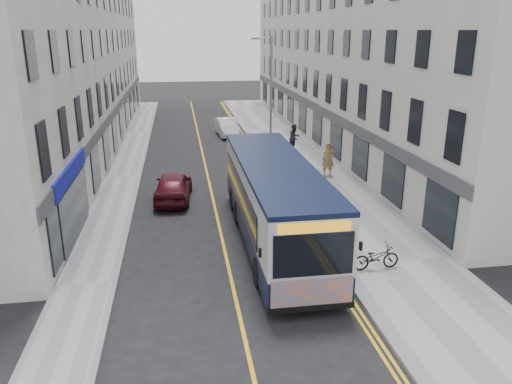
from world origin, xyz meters
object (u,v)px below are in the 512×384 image
object	(u,v)px
city_bus	(275,200)
pedestrian_near	(328,159)
pedestrian_far	(294,137)
car_white	(227,127)
car_maroon	(173,186)
streetlamp	(270,96)
bicycle	(376,257)

from	to	relation	value
city_bus	pedestrian_near	world-z (taller)	city_bus
pedestrian_far	car_white	world-z (taller)	pedestrian_far
pedestrian_far	car_maroon	bearing A→B (deg)	-166.24
city_bus	pedestrian_far	xyz separation A→B (m)	(4.40, 15.43, -0.78)
pedestrian_near	city_bus	bearing A→B (deg)	-115.26
car_maroon	streetlamp	bearing A→B (deg)	-128.68
city_bus	bicycle	bearing A→B (deg)	-44.88
pedestrian_far	car_white	xyz separation A→B (m)	(-4.14, 6.67, -0.37)
pedestrian_far	car_white	size ratio (longest dim) A/B	0.45
pedestrian_far	car_maroon	world-z (taller)	pedestrian_far
streetlamp	pedestrian_near	world-z (taller)	streetlamp
pedestrian_far	car_maroon	xyz separation A→B (m)	(-8.50, -9.29, -0.34)
city_bus	pedestrian_far	bearing A→B (deg)	74.07
pedestrian_far	streetlamp	bearing A→B (deg)	-163.35
bicycle	pedestrian_near	bearing A→B (deg)	-12.08
city_bus	pedestrian_near	size ratio (longest dim) A/B	5.82
car_maroon	pedestrian_far	bearing A→B (deg)	-127.50
streetlamp	bicycle	size ratio (longest dim) A/B	4.63
car_maroon	car_white	bearing A→B (deg)	-100.32
car_white	car_maroon	xyz separation A→B (m)	(-4.36, -15.96, 0.04)
streetlamp	pedestrian_far	size ratio (longest dim) A/B	4.15
streetlamp	pedestrian_near	xyz separation A→B (m)	(2.84, -3.74, -3.25)
bicycle	pedestrian_far	size ratio (longest dim) A/B	0.90
bicycle	car_white	world-z (taller)	car_white
city_bus	car_white	distance (m)	22.13
bicycle	pedestrian_far	world-z (taller)	pedestrian_far
pedestrian_near	pedestrian_far	xyz separation A→B (m)	(-0.51, 6.56, -0.05)
streetlamp	pedestrian_far	bearing A→B (deg)	50.44
car_white	streetlamp	bearing A→B (deg)	-84.15
city_bus	pedestrian_near	xyz separation A→B (m)	(4.91, 8.87, -0.74)
pedestrian_near	car_maroon	distance (m)	9.42
pedestrian_near	car_white	xyz separation A→B (m)	(-4.65, 13.23, -0.42)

